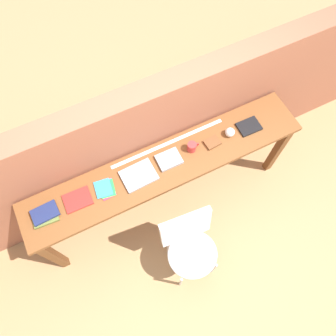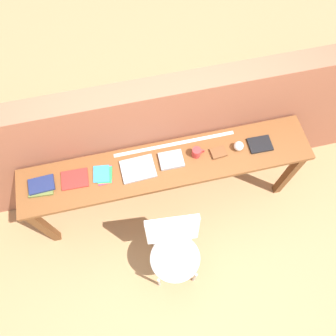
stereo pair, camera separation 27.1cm
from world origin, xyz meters
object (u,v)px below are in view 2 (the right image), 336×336
(book_repair_rightmost, at_px, (260,144))
(book_open_centre, at_px, (138,169))
(book_stack_leftmost, at_px, (41,186))
(leather_journal_brown, at_px, (218,152))
(sports_ball_small, at_px, (239,146))
(mug, at_px, (197,152))
(pamphlet_pile_colourful, at_px, (103,174))
(chair_white_moulded, at_px, (174,248))
(magazine_cycling, at_px, (75,179))

(book_repair_rightmost, bearing_deg, book_open_centre, -178.63)
(book_stack_leftmost, distance_m, leather_journal_brown, 1.49)
(sports_ball_small, bearing_deg, mug, 177.13)
(pamphlet_pile_colourful, bearing_deg, mug, 0.77)
(book_open_centre, bearing_deg, book_stack_leftmost, 176.65)
(book_stack_leftmost, bearing_deg, pamphlet_pile_colourful, -0.06)
(chair_white_moulded, bearing_deg, pamphlet_pile_colourful, 124.91)
(magazine_cycling, xyz_separation_m, sports_ball_small, (1.40, -0.02, 0.03))
(book_open_centre, height_order, sports_ball_small, sports_ball_small)
(book_open_centre, distance_m, sports_ball_small, 0.87)
(chair_white_moulded, distance_m, pamphlet_pile_colourful, 0.87)
(book_stack_leftmost, xyz_separation_m, pamphlet_pile_colourful, (0.50, -0.00, -0.02))
(magazine_cycling, distance_m, sports_ball_small, 1.40)
(pamphlet_pile_colourful, relative_size, sports_ball_small, 2.24)
(book_open_centre, distance_m, book_repair_rightmost, 1.07)
(chair_white_moulded, relative_size, leather_journal_brown, 6.86)
(book_stack_leftmost, xyz_separation_m, sports_ball_small, (1.66, -0.01, 0.02))
(pamphlet_pile_colourful, bearing_deg, chair_white_moulded, -55.09)
(book_repair_rightmost, bearing_deg, leather_journal_brown, -178.86)
(book_repair_rightmost, bearing_deg, pamphlet_pile_colourful, -179.27)
(magazine_cycling, relative_size, leather_journal_brown, 1.68)
(chair_white_moulded, height_order, magazine_cycling, magazine_cycling)
(book_repair_rightmost, bearing_deg, magazine_cycling, -179.52)
(sports_ball_small, bearing_deg, book_open_centre, -179.47)
(book_stack_leftmost, relative_size, pamphlet_pile_colourful, 1.17)
(magazine_cycling, bearing_deg, book_stack_leftmost, -176.20)
(chair_white_moulded, relative_size, pamphlet_pile_colourful, 4.79)
(book_stack_leftmost, bearing_deg, chair_white_moulded, -34.25)
(pamphlet_pile_colourful, distance_m, sports_ball_small, 1.16)
(book_stack_leftmost, height_order, book_repair_rightmost, book_stack_leftmost)
(chair_white_moulded, bearing_deg, leather_journal_brown, 50.16)
(sports_ball_small, bearing_deg, book_repair_rightmost, -2.76)
(book_stack_leftmost, xyz_separation_m, leather_journal_brown, (1.49, -0.02, -0.01))
(book_stack_leftmost, xyz_separation_m, magazine_cycling, (0.27, 0.01, -0.01))
(sports_ball_small, bearing_deg, chair_white_moulded, -137.68)
(book_stack_leftmost, relative_size, book_open_centre, 0.78)
(magazine_cycling, height_order, book_repair_rightmost, book_repair_rightmost)
(mug, bearing_deg, pamphlet_pile_colourful, -179.23)
(leather_journal_brown, distance_m, sports_ball_small, 0.18)
(magazine_cycling, height_order, book_open_centre, book_open_centre)
(magazine_cycling, bearing_deg, sports_ball_small, 1.11)
(pamphlet_pile_colourful, distance_m, mug, 0.80)
(mug, relative_size, sports_ball_small, 1.33)
(book_open_centre, bearing_deg, book_repair_rightmost, -2.26)
(book_stack_leftmost, distance_m, book_repair_rightmost, 1.86)
(book_open_centre, relative_size, mug, 2.54)
(magazine_cycling, bearing_deg, chair_white_moulded, -41.98)
(mug, distance_m, sports_ball_small, 0.36)
(pamphlet_pile_colourful, height_order, leather_journal_brown, leather_journal_brown)
(leather_journal_brown, bearing_deg, book_repair_rightmost, -4.56)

